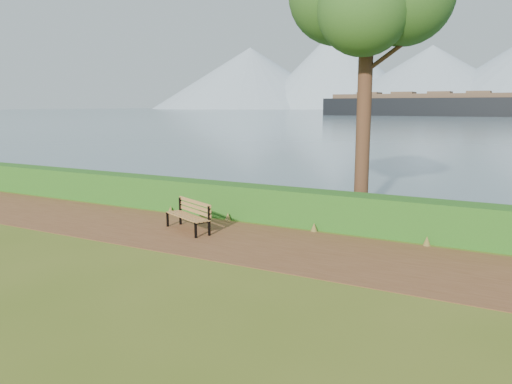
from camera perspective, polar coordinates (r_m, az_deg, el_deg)
The scene contains 7 objects.
ground at distance 12.41m, azimuth -3.83°, elevation -5.74°, with size 140.00×140.00×0.00m, color #4C601B.
path at distance 12.65m, azimuth -3.11°, elevation -5.40°, with size 40.00×3.40×0.01m, color brown.
hedge at distance 14.50m, azimuth 1.61°, elevation -1.40°, with size 32.00×0.85×1.00m, color #204C15.
water at distance 270.20m, azimuth 27.20°, elevation 8.12°, with size 700.00×510.00×0.00m, color slate.
mountains at distance 417.16m, azimuth 26.73°, elevation 12.22°, with size 585.00×190.00×70.00m.
bench at distance 13.49m, azimuth -7.53°, elevation -2.45°, with size 1.69×1.11×0.82m.
cargo_ship at distance 164.80m, azimuth 22.08°, elevation 9.24°, with size 76.59×12.13×23.25m.
Camera 1 is at (6.37, -10.11, 3.34)m, focal length 35.00 mm.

